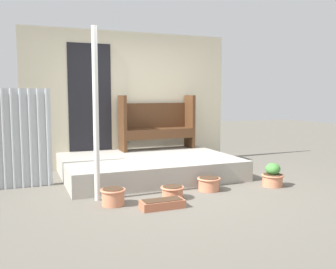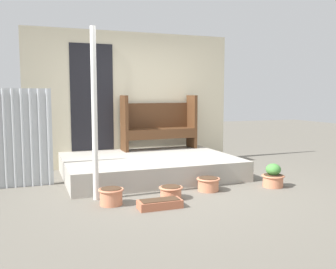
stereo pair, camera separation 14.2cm
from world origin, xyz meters
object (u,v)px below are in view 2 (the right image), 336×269
object	(u,v)px
support_post	(94,115)
planter_box_rect	(160,204)
flower_pot_right	(208,183)
flower_pot_left	(111,196)
flower_pot_far_right	(273,177)
bench	(159,123)
flower_pot_middle	(171,192)

from	to	relation	value
support_post	planter_box_rect	xyz separation A→B (m)	(0.67, -0.65, -1.08)
planter_box_rect	support_post	bearing A→B (deg)	136.05
support_post	flower_pot_right	size ratio (longest dim) A/B	6.55
flower_pot_left	flower_pot_far_right	bearing A→B (deg)	1.37
bench	flower_pot_left	world-z (taller)	bench
planter_box_rect	flower_pot_middle	bearing A→B (deg)	51.09
support_post	flower_pot_far_right	bearing A→B (deg)	-5.15
flower_pot_left	planter_box_rect	world-z (taller)	flower_pot_left
support_post	flower_pot_left	size ratio (longest dim) A/B	6.93
support_post	flower_pot_middle	bearing A→B (deg)	-17.68
flower_pot_right	planter_box_rect	world-z (taller)	flower_pot_right
flower_pot_left	support_post	bearing A→B (deg)	115.10
flower_pot_left	flower_pot_far_right	size ratio (longest dim) A/B	0.92
flower_pot_middle	flower_pot_right	world-z (taller)	flower_pot_right
flower_pot_far_right	flower_pot_right	bearing A→B (deg)	172.62
support_post	flower_pot_middle	size ratio (longest dim) A/B	7.01
flower_pot_middle	flower_pot_right	bearing A→B (deg)	16.77
flower_pot_middle	flower_pot_right	xyz separation A→B (m)	(0.66, 0.20, 0.01)
flower_pot_left	flower_pot_middle	distance (m)	0.81
bench	flower_pot_far_right	xyz separation A→B (m)	(1.07, -2.24, -0.69)
support_post	flower_pot_middle	xyz separation A→B (m)	(0.95, -0.30, -1.04)
planter_box_rect	flower_pot_right	bearing A→B (deg)	30.11
planter_box_rect	flower_pot_left	bearing A→B (deg)	146.66
bench	planter_box_rect	xyz separation A→B (m)	(-0.90, -2.65, -0.79)
support_post	flower_pot_far_right	xyz separation A→B (m)	(2.64, -0.24, -0.98)
flower_pot_left	flower_pot_far_right	xyz separation A→B (m)	(2.50, 0.06, 0.04)
bench	flower_pot_right	xyz separation A→B (m)	(0.04, -2.10, -0.74)
flower_pot_middle	flower_pot_far_right	xyz separation A→B (m)	(1.69, 0.07, 0.06)
bench	flower_pot_middle	distance (m)	2.50
flower_pot_right	bench	bearing A→B (deg)	91.07
support_post	flower_pot_left	world-z (taller)	support_post
flower_pot_left	flower_pot_middle	world-z (taller)	flower_pot_left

